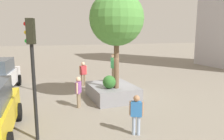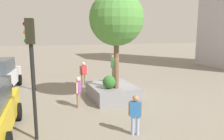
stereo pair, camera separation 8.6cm
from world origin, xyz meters
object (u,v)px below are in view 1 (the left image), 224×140
planter_ledge (112,92)px  pedestrian_crossing (83,72)px  skateboard (114,81)px  traffic_light_median (32,59)px  bystander_watching (79,90)px  traffic_light_corner (32,48)px  skateboarder (114,65)px  plaza_tree (117,19)px  passerby_with_bag (136,112)px

planter_ledge → pedestrian_crossing: (3.61, 0.86, 0.62)m
planter_ledge → pedestrian_crossing: 3.76m
planter_ledge → skateboard: skateboard is taller
pedestrian_crossing → traffic_light_median: bearing=154.6°
traffic_light_median → bystander_watching: (2.82, -2.15, -2.00)m
traffic_light_corner → pedestrian_crossing: bearing=-89.2°
bystander_watching → pedestrian_crossing: pedestrian_crossing is taller
skateboarder → traffic_light_corner: (2.92, 4.60, 1.03)m
traffic_light_corner → traffic_light_median: traffic_light_median is taller
skateboarder → pedestrian_crossing: skateboarder is taller
plaza_tree → passerby_with_bag: bearing=168.5°
skateboarder → pedestrian_crossing: 3.31m
traffic_light_corner → bystander_watching: (-4.40, -2.08, -1.95)m
bystander_watching → plaza_tree: bearing=-86.4°
passerby_with_bag → traffic_light_median: bearing=74.8°
passerby_with_bag → bystander_watching: size_ratio=0.96×
skateboard → traffic_light_median: 6.68m
passerby_with_bag → pedestrian_crossing: (8.22, 0.05, 0.12)m
plaza_tree → skateboard: bearing=-15.3°
planter_ledge → pedestrian_crossing: pedestrian_crossing is taller
skateboard → traffic_light_corner: traffic_light_corner is taller
traffic_light_median → pedestrian_crossing: size_ratio=2.42×
skateboard → passerby_with_bag: passerby_with_bag is taller
traffic_light_median → pedestrian_crossing: 8.27m
planter_ledge → traffic_light_corner: bearing=50.0°
planter_ledge → traffic_light_corner: size_ratio=0.73×
traffic_light_median → bystander_watching: size_ratio=2.65×
bystander_watching → pedestrian_crossing: bearing=-16.4°
bystander_watching → pedestrian_crossing: 4.63m
planter_ledge → skateboard: 0.87m
traffic_light_corner → skateboard: bearing=-122.4°
traffic_light_corner → bystander_watching: 5.24m
planter_ledge → passerby_with_bag: 4.71m
skateboard → planter_ledge: bearing=151.0°
bystander_watching → planter_ledge: bearing=-69.0°
skateboard → skateboarder: bearing=26.6°
skateboard → plaza_tree: bearing=164.7°
pedestrian_crossing → skateboard: bearing=-157.7°
traffic_light_corner → passerby_with_bag: (-8.17, -3.44, -1.99)m
skateboard → skateboarder: 1.00m
planter_ledge → skateboarder: (0.65, -0.36, 1.46)m
passerby_with_bag → pedestrian_crossing: pedestrian_crossing is taller
skateboarder → bystander_watching: bearing=120.3°
skateboard → bystander_watching: 2.93m
traffic_light_corner → bystander_watching: bearing=-154.7°
skateboard → bystander_watching: bystander_watching is taller
plaza_tree → pedestrian_crossing: (4.31, 0.85, -3.53)m
traffic_light_median → passerby_with_bag: (-0.95, -3.51, -2.04)m
skateboarder → traffic_light_corner: traffic_light_corner is taller
plaza_tree → skateboard: 3.95m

